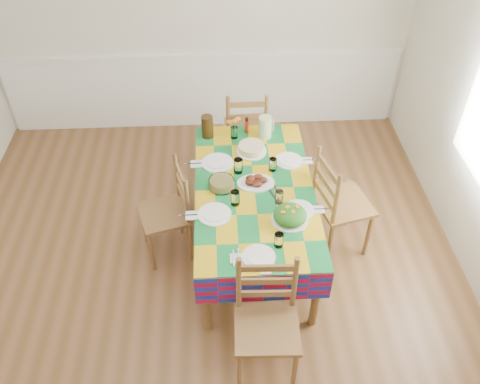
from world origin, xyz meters
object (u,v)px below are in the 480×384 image
chair_right (338,204)px  tea_pitcher (207,127)px  chair_left (169,213)px  meat_platter (256,181)px  green_pitcher (265,127)px  chair_far (246,131)px  chair_near (267,323)px  dining_table (254,195)px

chair_right → tea_pitcher: bearing=40.8°
tea_pitcher → chair_left: bearing=-115.1°
meat_platter → chair_right: (0.71, -0.07, -0.23)m
meat_platter → chair_right: bearing=-5.7°
tea_pitcher → chair_right: (1.10, -0.77, -0.31)m
green_pitcher → chair_right: 0.98m
chair_right → chair_far: bearing=17.6°
tea_pitcher → chair_near: chair_near is taller
chair_far → chair_left: bearing=56.3°
green_pitcher → tea_pitcher: tea_pitcher is taller
chair_near → tea_pitcher: bearing=103.5°
tea_pitcher → chair_near: 1.96m
meat_platter → green_pitcher: size_ratio=1.51×
chair_left → chair_right: bearing=73.4°
green_pitcher → tea_pitcher: size_ratio=0.97×
dining_table → green_pitcher: 0.76m
green_pitcher → tea_pitcher: (-0.53, 0.03, 0.00)m
chair_left → chair_far: bearing=131.6°
green_pitcher → chair_left: chair_left is taller
tea_pitcher → chair_right: 1.38m
chair_near → chair_left: bearing=124.4°
chair_near → chair_right: (0.72, 1.13, 0.01)m
meat_platter → chair_near: 1.23m
meat_platter → chair_near: (-0.01, -1.20, -0.24)m
green_pitcher → chair_left: size_ratio=0.22×
dining_table → chair_right: size_ratio=1.78×
tea_pitcher → chair_left: 0.89m
tea_pitcher → chair_left: chair_left is taller
dining_table → chair_left: 0.75m
meat_platter → chair_right: size_ratio=0.31×
dining_table → tea_pitcher: bearing=116.7°
chair_far → chair_left: (-0.73, -1.13, -0.02)m
chair_right → green_pitcher: bearing=23.6°
meat_platter → chair_left: chair_left is taller
chair_near → chair_right: bearing=59.7°
chair_near → chair_far: bearing=92.2°
tea_pitcher → chair_right: bearing=-34.8°
tea_pitcher → chair_near: (0.38, -1.90, -0.33)m
green_pitcher → chair_near: 1.90m
dining_table → chair_right: 0.73m
meat_platter → chair_near: size_ratio=0.32×
chair_far → chair_right: chair_right is taller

